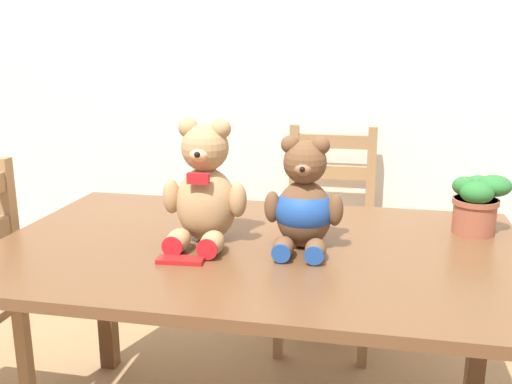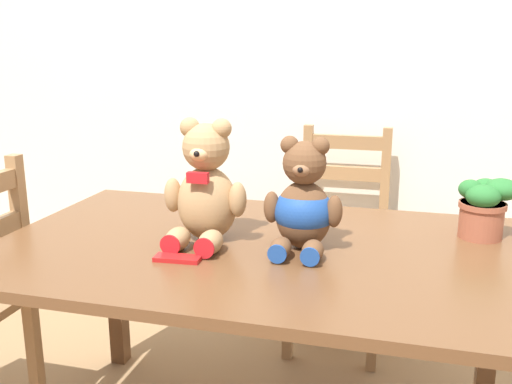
# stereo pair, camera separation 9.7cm
# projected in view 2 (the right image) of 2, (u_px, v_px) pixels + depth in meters

# --- Properties ---
(wall_back) EXTENTS (8.00, 0.04, 2.60)m
(wall_back) POSITION_uv_depth(u_px,v_px,m) (324.00, 39.00, 2.54)
(wall_back) COLOR silver
(wall_back) RESTS_ON ground_plane
(dining_table) EXTENTS (1.50, 0.94, 0.72)m
(dining_table) POSITION_uv_depth(u_px,v_px,m) (258.00, 272.00, 1.64)
(dining_table) COLOR brown
(dining_table) RESTS_ON ground_plane
(wooden_chair_behind) EXTENTS (0.39, 0.44, 0.93)m
(wooden_chair_behind) POSITION_uv_depth(u_px,v_px,m) (340.00, 238.00, 2.47)
(wooden_chair_behind) COLOR #997047
(wooden_chair_behind) RESTS_ON ground_plane
(teddy_bear_left) EXTENTS (0.25, 0.24, 0.36)m
(teddy_bear_left) POSITION_uv_depth(u_px,v_px,m) (205.00, 189.00, 1.62)
(teddy_bear_left) COLOR tan
(teddy_bear_left) RESTS_ON dining_table
(teddy_bear_right) EXTENTS (0.22, 0.22, 0.31)m
(teddy_bear_right) POSITION_uv_depth(u_px,v_px,m) (303.00, 205.00, 1.56)
(teddy_bear_right) COLOR brown
(teddy_bear_right) RESTS_ON dining_table
(potted_plant) EXTENTS (0.17, 0.15, 0.18)m
(potted_plant) POSITION_uv_depth(u_px,v_px,m) (485.00, 205.00, 1.66)
(potted_plant) COLOR #9E5138
(potted_plant) RESTS_ON dining_table
(chocolate_bar) EXTENTS (0.13, 0.06, 0.01)m
(chocolate_bar) POSITION_uv_depth(u_px,v_px,m) (178.00, 258.00, 1.50)
(chocolate_bar) COLOR red
(chocolate_bar) RESTS_ON dining_table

